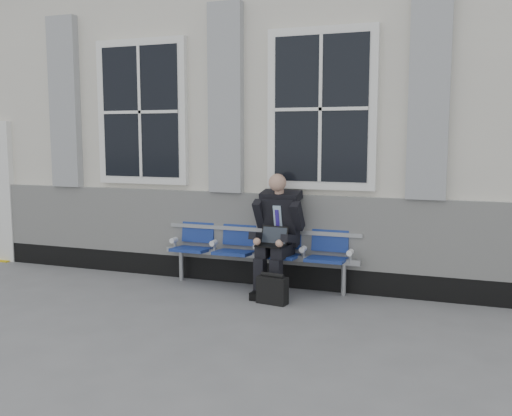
% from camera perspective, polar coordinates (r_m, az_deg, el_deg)
% --- Properties ---
extents(ground, '(70.00, 70.00, 0.00)m').
position_cam_1_polar(ground, '(6.07, -0.33, -11.32)').
color(ground, slate).
rests_on(ground, ground).
extents(station_building, '(14.40, 4.40, 4.49)m').
position_cam_1_polar(station_building, '(9.10, 7.28, 9.01)').
color(station_building, beige).
rests_on(station_building, ground).
extents(bench, '(2.60, 0.47, 0.91)m').
position_cam_1_polar(bench, '(7.26, 0.29, -3.70)').
color(bench, '#9EA0A3').
rests_on(bench, ground).
extents(businessman, '(0.62, 0.83, 1.47)m').
position_cam_1_polar(businessman, '(7.00, 2.16, -2.13)').
color(businessman, black).
rests_on(businessman, ground).
extents(briefcase, '(0.37, 0.20, 0.36)m').
position_cam_1_polar(briefcase, '(6.65, 1.65, -8.15)').
color(briefcase, black).
rests_on(briefcase, ground).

